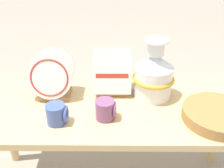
{
  "coord_description": "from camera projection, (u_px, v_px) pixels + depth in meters",
  "views": [
    {
      "loc": [
        0.01,
        -1.14,
        1.47
      ],
      "look_at": [
        0.0,
        0.0,
        0.81
      ],
      "focal_mm": 42.0,
      "sensor_mm": 36.0,
      "label": 1
    }
  ],
  "objects": [
    {
      "name": "wicker_charger_stack",
      "position": [
        217.0,
        115.0,
        1.23
      ],
      "size": [
        0.33,
        0.33,
        0.05
      ],
      "color": "olive",
      "rests_on": "display_table"
    },
    {
      "name": "dish_rack_round_plates",
      "position": [
        52.0,
        78.0,
        1.37
      ],
      "size": [
        0.23,
        0.17,
        0.25
      ],
      "color": "tan",
      "rests_on": "display_table"
    },
    {
      "name": "mug_cobalt_glaze",
      "position": [
        57.0,
        114.0,
        1.2
      ],
      "size": [
        0.1,
        0.09,
        0.1
      ],
      "color": "#42569E",
      "rests_on": "display_table"
    },
    {
      "name": "ceramic_vase",
      "position": [
        154.0,
        74.0,
        1.36
      ],
      "size": [
        0.22,
        0.22,
        0.33
      ],
      "color": "silver",
      "rests_on": "display_table"
    },
    {
      "name": "display_table",
      "position": [
        112.0,
        115.0,
        1.42
      ],
      "size": [
        1.55,
        0.65,
        0.7
      ],
      "color": "tan",
      "rests_on": "ground_plane"
    },
    {
      "name": "dish_rack_square_plates",
      "position": [
        111.0,
        77.0,
        1.43
      ],
      "size": [
        0.2,
        0.17,
        0.22
      ],
      "color": "tan",
      "rests_on": "display_table"
    },
    {
      "name": "mug_plum_glaze",
      "position": [
        106.0,
        110.0,
        1.23
      ],
      "size": [
        0.1,
        0.09,
        0.1
      ],
      "color": "#7A4770",
      "rests_on": "display_table"
    }
  ]
}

